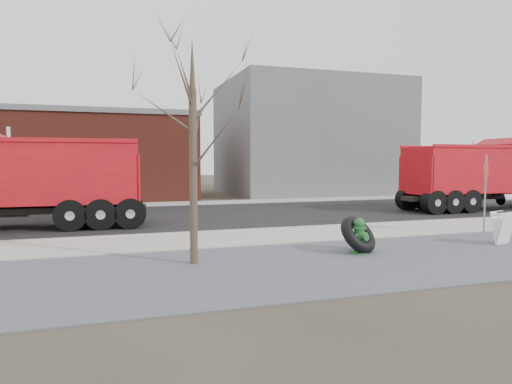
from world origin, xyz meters
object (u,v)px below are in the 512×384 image
object	(u,v)px
truck_tire	(358,235)
dump_truck_red_b	(35,179)
stop_sign	(486,180)
sandwich_board	(503,227)
fire_hydrant	(359,237)
dump_truck_red_a	(476,174)

from	to	relation	value
truck_tire	dump_truck_red_b	xyz separation A→B (m)	(-8.55, 7.18, 1.28)
stop_sign	truck_tire	bearing A→B (deg)	-177.55
sandwich_board	truck_tire	bearing A→B (deg)	158.67
stop_sign	fire_hydrant	bearing A→B (deg)	-176.58
fire_hydrant	dump_truck_red_b	size ratio (longest dim) A/B	0.12
truck_tire	stop_sign	world-z (taller)	stop_sign
fire_hydrant	dump_truck_red_b	xyz separation A→B (m)	(-8.53, 7.28, 1.33)
truck_tire	dump_truck_red_a	distance (m)	13.02
fire_hydrant	sandwich_board	size ratio (longest dim) A/B	1.00
truck_tire	dump_truck_red_b	world-z (taller)	dump_truck_red_b
truck_tire	sandwich_board	world-z (taller)	truck_tire
stop_sign	dump_truck_red_a	world-z (taller)	dump_truck_red_a
fire_hydrant	dump_truck_red_b	distance (m)	11.29
dump_truck_red_a	stop_sign	bearing A→B (deg)	-132.23
stop_sign	sandwich_board	size ratio (longest dim) A/B	2.72
dump_truck_red_b	sandwich_board	bearing A→B (deg)	152.13
fire_hydrant	truck_tire	world-z (taller)	truck_tire
dump_truck_red_b	dump_truck_red_a	bearing A→B (deg)	-177.78
truck_tire	fire_hydrant	bearing A→B (deg)	-104.23
fire_hydrant	stop_sign	world-z (taller)	stop_sign
stop_sign	sandwich_board	bearing A→B (deg)	-130.09
fire_hydrant	stop_sign	distance (m)	5.71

